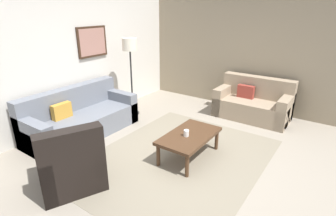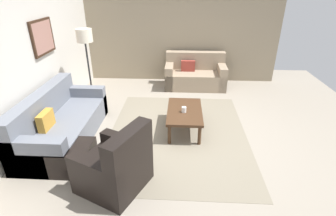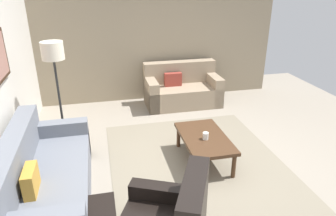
% 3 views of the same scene
% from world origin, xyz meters
% --- Properties ---
extents(ground_plane, '(8.00, 8.00, 0.00)m').
position_xyz_m(ground_plane, '(0.00, 0.00, 0.00)').
color(ground_plane, gray).
extents(stone_feature_panel, '(0.12, 5.20, 2.80)m').
position_xyz_m(stone_feature_panel, '(3.00, 0.00, 1.40)').
color(stone_feature_panel, gray).
rests_on(stone_feature_panel, ground_plane).
extents(area_rug, '(3.24, 2.52, 0.01)m').
position_xyz_m(area_rug, '(0.00, 0.00, 0.00)').
color(area_rug, gray).
rests_on(area_rug, ground_plane).
extents(couch_main, '(2.14, 0.92, 0.88)m').
position_xyz_m(couch_main, '(-0.27, 2.09, 0.30)').
color(couch_main, slate).
rests_on(couch_main, ground_plane).
extents(couch_loveseat, '(0.82, 1.56, 0.88)m').
position_xyz_m(couch_loveseat, '(2.48, -0.40, 0.30)').
color(couch_loveseat, gray).
rests_on(couch_loveseat, ground_plane).
extents(coffee_table, '(1.10, 0.64, 0.41)m').
position_xyz_m(coffee_table, '(0.18, -0.12, 0.36)').
color(coffee_table, '#472D1C').
rests_on(coffee_table, ground_plane).
extents(cup, '(0.08, 0.08, 0.10)m').
position_xyz_m(cup, '(0.10, -0.11, 0.46)').
color(cup, white).
rests_on(cup, coffee_table).
extents(lamp_standing, '(0.32, 0.32, 1.71)m').
position_xyz_m(lamp_standing, '(1.07, 1.92, 1.41)').
color(lamp_standing, black).
rests_on(lamp_standing, ground_plane).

